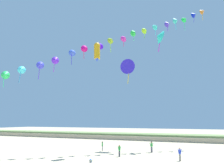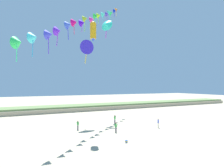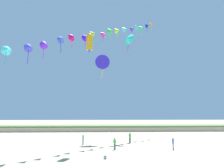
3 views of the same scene
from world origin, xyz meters
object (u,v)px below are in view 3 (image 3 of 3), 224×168
at_px(person_near_left, 173,143).
at_px(large_kite_low_lead, 89,42).
at_px(person_near_right, 83,139).
at_px(person_far_left, 130,137).
at_px(person_mid_center, 115,143).
at_px(large_kite_high_solo, 102,62).
at_px(beach_ball, 105,157).
at_px(large_kite_mid_trail, 128,39).

distance_m(person_near_left, large_kite_low_lead, 18.08).
xyz_separation_m(person_near_right, large_kite_low_lead, (1.02, -3.98, 14.05)).
bearing_deg(person_near_right, person_far_left, 12.11).
relative_size(person_mid_center, person_far_left, 0.93).
distance_m(person_near_right, person_far_left, 7.61).
relative_size(person_far_left, large_kite_high_solo, 0.38).
height_order(person_mid_center, large_kite_low_lead, large_kite_low_lead).
height_order(large_kite_high_solo, beach_ball, large_kite_high_solo).
relative_size(person_near_right, beach_ball, 4.10).
bearing_deg(person_near_right, large_kite_mid_trail, 39.18).
distance_m(large_kite_mid_trail, beach_ball, 25.56).
relative_size(large_kite_high_solo, beach_ball, 12.00).
bearing_deg(beach_ball, large_kite_high_solo, 91.78).
relative_size(large_kite_low_lead, large_kite_mid_trail, 0.71).
xyz_separation_m(large_kite_low_lead, beach_ball, (2.26, -5.45, -14.73)).
xyz_separation_m(person_near_left, large_kite_low_lead, (-11.44, 0.41, 14.00)).
xyz_separation_m(person_near_right, beach_ball, (3.29, -9.43, -0.68)).
xyz_separation_m(person_mid_center, beach_ball, (-1.33, -5.29, -0.70)).
height_order(person_near_left, beach_ball, person_near_left).
xyz_separation_m(large_kite_high_solo, beach_ball, (0.43, -13.74, -13.91)).
xyz_separation_m(person_far_left, large_kite_low_lead, (-6.42, -5.58, 13.96)).
distance_m(person_near_left, beach_ball, 10.50).
relative_size(person_near_right, person_mid_center, 0.98).
height_order(person_near_right, large_kite_low_lead, large_kite_low_lead).
bearing_deg(large_kite_high_solo, person_near_left, -42.16).
height_order(person_near_left, person_near_right, person_near_left).
relative_size(person_near_left, person_far_left, 0.96).
xyz_separation_m(person_far_left, beach_ball, (-4.16, -11.03, -0.76)).
distance_m(person_mid_center, large_kite_low_lead, 14.48).
relative_size(person_far_left, large_kite_low_lead, 0.56).
relative_size(person_mid_center, beach_ball, 4.21).
bearing_deg(beach_ball, person_far_left, 69.35).
bearing_deg(beach_ball, person_near_right, 109.21).
bearing_deg(large_kite_mid_trail, person_mid_center, -107.53).
bearing_deg(large_kite_high_solo, person_far_left, -30.64).
distance_m(person_mid_center, person_far_left, 6.39).
xyz_separation_m(person_near_left, large_kite_mid_trail, (-4.49, 10.89, 18.70)).
relative_size(person_near_left, large_kite_low_lead, 0.54).
bearing_deg(beach_ball, person_mid_center, 75.88).
distance_m(person_near_left, large_kite_high_solo, 18.48).
height_order(person_near_right, person_mid_center, person_mid_center).
bearing_deg(large_kite_low_lead, person_mid_center, -2.44).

